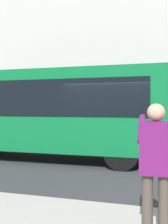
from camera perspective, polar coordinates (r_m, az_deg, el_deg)
The scene contains 4 objects.
ground_plane at distance 8.14m, azimuth 5.57°, elevation -11.75°, with size 60.00×60.00×0.00m, color #38383A.
building_facade_far at distance 15.27m, azimuth 10.21°, elevation 16.93°, with size 28.00×1.55×12.00m.
red_bus at distance 9.24m, azimuth -9.72°, elevation 0.29°, with size 9.05×2.54×3.08m.
pedestrian_photographer at distance 3.35m, azimuth 15.83°, elevation -10.37°, with size 0.53×0.52×1.70m.
Camera 1 is at (-1.35, 7.83, 1.80)m, focal length 40.88 mm.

